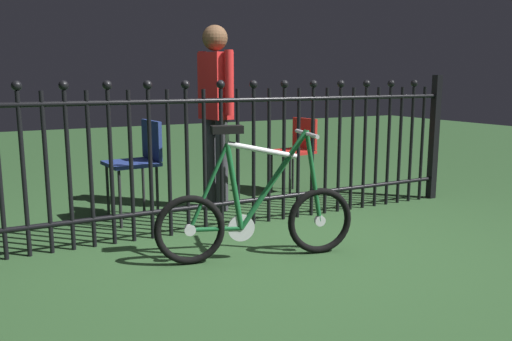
% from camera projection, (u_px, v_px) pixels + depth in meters
% --- Properties ---
extents(ground_plane, '(20.00, 20.00, 0.00)m').
position_uv_depth(ground_plane, '(286.00, 252.00, 3.61)').
color(ground_plane, '#274624').
extents(iron_fence, '(4.37, 0.07, 1.22)m').
position_uv_depth(iron_fence, '(233.00, 151.00, 4.12)').
color(iron_fence, black).
rests_on(iron_fence, ground).
extents(bicycle, '(1.32, 0.46, 0.89)m').
position_uv_depth(bicycle, '(257.00, 214.00, 3.43)').
color(bicycle, black).
rests_on(bicycle, ground).
extents(chair_red, '(0.43, 0.42, 0.78)m').
position_uv_depth(chair_red, '(297.00, 147.00, 5.41)').
color(chair_red, black).
rests_on(chair_red, ground).
extents(chair_navy, '(0.43, 0.43, 0.84)m').
position_uv_depth(chair_navy, '(139.00, 158.00, 4.34)').
color(chair_navy, black).
rests_on(chair_navy, ground).
extents(person_visitor, '(0.24, 0.47, 1.65)m').
position_uv_depth(person_visitor, '(216.00, 101.00, 4.65)').
color(person_visitor, '#2D2D33').
rests_on(person_visitor, ground).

